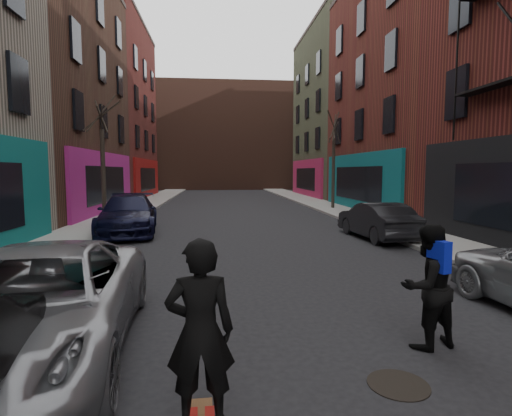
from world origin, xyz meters
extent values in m
cube|color=gray|center=(-6.25, 30.00, 0.07)|extent=(2.50, 84.00, 0.13)
cube|color=gray|center=(6.25, 30.00, 0.07)|extent=(2.50, 84.00, 0.13)
cube|color=#47281E|center=(0.00, 56.00, 7.00)|extent=(40.00, 10.00, 14.00)
imported|color=gray|center=(-3.50, 4.73, 0.72)|extent=(2.82, 5.37, 1.44)
imported|color=black|center=(-4.60, 15.41, 0.75)|extent=(2.74, 5.42, 1.51)
imported|color=black|center=(4.60, 13.22, 0.66)|extent=(1.69, 4.12, 1.33)
imported|color=black|center=(-1.33, 3.00, 0.98)|extent=(0.65, 0.44, 1.75)
imported|color=black|center=(1.72, 4.54, 0.86)|extent=(0.98, 0.85, 1.72)
cube|color=#0C18AD|center=(1.77, 4.37, 1.32)|extent=(0.22, 0.33, 0.42)
cylinder|color=black|center=(0.89, 3.61, 0.01)|extent=(0.79, 0.79, 0.01)
camera|label=1|loc=(-1.17, -0.57, 2.45)|focal=28.00mm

